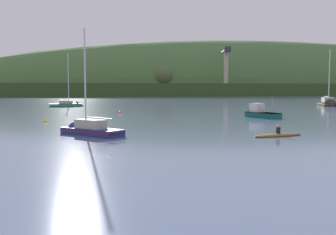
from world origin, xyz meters
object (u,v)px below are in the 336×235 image
(dockside_crane, at_px, (226,71))
(mooring_buoy_foreground, at_px, (45,122))
(sailboat_outer_reach, at_px, (328,104))
(canoe_with_paddler, at_px, (278,135))
(sailboat_near_mooring, at_px, (86,132))
(sailboat_far_left, at_px, (69,105))
(mooring_buoy_off_fishing_boat, at_px, (120,113))
(fishing_boat_moored, at_px, (260,114))

(dockside_crane, distance_m, mooring_buoy_foreground, 143.53)
(sailboat_outer_reach, height_order, canoe_with_paddler, sailboat_outer_reach)
(sailboat_near_mooring, xyz_separation_m, sailboat_far_left, (-8.74, 45.69, 0.06))
(sailboat_far_left, height_order, canoe_with_paddler, sailboat_far_left)
(dockside_crane, distance_m, canoe_with_paddler, 150.53)
(sailboat_near_mooring, bearing_deg, canoe_with_paddler, -147.76)
(mooring_buoy_foreground, bearing_deg, mooring_buoy_off_fishing_boat, 61.51)
(sailboat_outer_reach, height_order, fishing_boat_moored, sailboat_outer_reach)
(sailboat_outer_reach, bearing_deg, sailboat_far_left, -76.15)
(sailboat_far_left, bearing_deg, mooring_buoy_foreground, -96.53)
(sailboat_near_mooring, height_order, mooring_buoy_foreground, sailboat_near_mooring)
(sailboat_outer_reach, bearing_deg, canoe_with_paddler, -16.76)
(canoe_with_paddler, height_order, mooring_buoy_foreground, canoe_with_paddler)
(dockside_crane, bearing_deg, mooring_buoy_foreground, 162.95)
(sailboat_outer_reach, bearing_deg, mooring_buoy_foreground, -40.96)
(mooring_buoy_foreground, bearing_deg, sailboat_near_mooring, -63.57)
(sailboat_far_left, xyz_separation_m, mooring_buoy_foreground, (3.12, -34.40, -0.28))
(sailboat_far_left, relative_size, sailboat_outer_reach, 0.89)
(sailboat_outer_reach, xyz_separation_m, canoe_with_paddler, (-29.64, -46.22, -0.24))
(sailboat_outer_reach, bearing_deg, sailboat_near_mooring, -29.34)
(sailboat_outer_reach, distance_m, mooring_buoy_foreground, 59.45)
(sailboat_far_left, height_order, sailboat_outer_reach, sailboat_outer_reach)
(fishing_boat_moored, distance_m, canoe_with_paddler, 18.61)
(sailboat_near_mooring, height_order, canoe_with_paddler, sailboat_near_mooring)
(dockside_crane, xyz_separation_m, mooring_buoy_foreground, (-53.87, -132.51, -11.84))
(dockside_crane, distance_m, mooring_buoy_off_fishing_boat, 127.91)
(dockside_crane, xyz_separation_m, canoe_with_paddler, (-33.72, -146.23, -11.75))
(sailboat_near_mooring, bearing_deg, sailboat_far_left, -37.45)
(sailboat_near_mooring, distance_m, mooring_buoy_foreground, 12.62)
(mooring_buoy_foreground, xyz_separation_m, mooring_buoy_off_fishing_boat, (7.53, 13.87, -0.00))
(mooring_buoy_foreground, height_order, mooring_buoy_off_fishing_boat, mooring_buoy_off_fishing_boat)
(fishing_boat_moored, relative_size, canoe_with_paddler, 1.17)
(sailboat_far_left, relative_size, mooring_buoy_foreground, 19.78)
(dockside_crane, bearing_deg, sailboat_far_left, 154.92)
(fishing_boat_moored, bearing_deg, sailboat_far_left, 17.77)
(sailboat_near_mooring, xyz_separation_m, canoe_with_paddler, (14.53, -2.43, -0.12))
(dockside_crane, distance_m, sailboat_far_left, 114.05)
(mooring_buoy_foreground, distance_m, mooring_buoy_off_fishing_boat, 15.78)
(dockside_crane, height_order, sailboat_far_left, dockside_crane)
(mooring_buoy_off_fishing_boat, bearing_deg, fishing_boat_moored, -28.80)
(dockside_crane, relative_size, fishing_boat_moored, 4.55)
(sailboat_near_mooring, relative_size, sailboat_far_left, 0.79)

